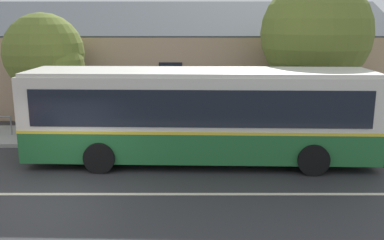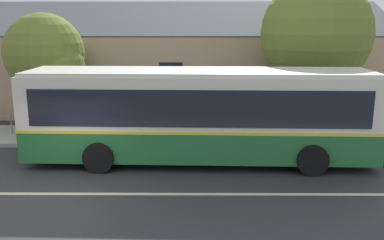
# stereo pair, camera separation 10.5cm
# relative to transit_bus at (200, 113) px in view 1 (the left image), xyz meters

# --- Properties ---
(ground_plane) EXTENTS (300.00, 300.00, 0.00)m
(ground_plane) POSITION_rel_transit_bus_xyz_m (-4.01, -2.90, -1.70)
(ground_plane) COLOR #2D2D30
(sidewalk_far) EXTENTS (60.00, 3.00, 0.15)m
(sidewalk_far) POSITION_rel_transit_bus_xyz_m (-4.01, 3.10, -1.63)
(sidewalk_far) COLOR #9E9E99
(sidewalk_far) RESTS_ON ground
(lane_divider_stripe) EXTENTS (60.00, 0.16, 0.01)m
(lane_divider_stripe) POSITION_rel_transit_bus_xyz_m (-4.01, -2.90, -1.70)
(lane_divider_stripe) COLOR beige
(lane_divider_stripe) RESTS_ON ground
(community_building) EXTENTS (28.55, 8.57, 6.82)m
(community_building) POSITION_rel_transit_bus_xyz_m (-4.56, 10.36, 0.42)
(community_building) COLOR tan
(community_building) RESTS_ON ground
(transit_bus) EXTENTS (11.73, 3.02, 3.17)m
(transit_bus) POSITION_rel_transit_bus_xyz_m (0.00, 0.00, 0.00)
(transit_bus) COLOR #236633
(transit_bus) RESTS_ON ground
(bench_by_building) EXTENTS (1.60, 0.51, 0.94)m
(bench_by_building) POSITION_rel_transit_bus_xyz_m (-5.56, 2.76, -1.14)
(bench_by_building) COLOR brown
(bench_by_building) RESTS_ON sidewalk_far
(street_tree_primary) EXTENTS (4.68, 4.68, 6.58)m
(street_tree_primary) POSITION_rel_transit_bus_xyz_m (4.89, 4.21, 2.40)
(street_tree_primary) COLOR #4C3828
(street_tree_primary) RESTS_ON ground
(street_tree_secondary) EXTENTS (3.50, 3.43, 5.11)m
(street_tree_secondary) POSITION_rel_transit_bus_xyz_m (-6.51, 4.33, 1.56)
(street_tree_secondary) COLOR #4C3828
(street_tree_secondary) RESTS_ON ground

